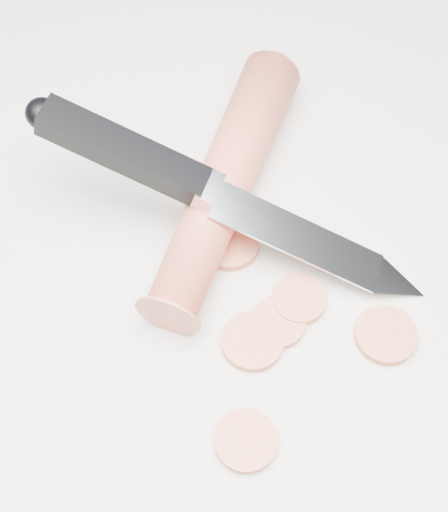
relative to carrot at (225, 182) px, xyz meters
name	(u,v)px	position (x,y,z in m)	size (l,w,h in m)	color
ground	(267,250)	(0.01, -0.05, -0.02)	(2.40, 2.40, 0.00)	silver
carrot	(225,182)	(0.00, 0.00, 0.00)	(0.04, 0.04, 0.20)	#DC523B
carrot_slice_0	(230,244)	(-0.01, -0.04, -0.02)	(0.04, 0.04, 0.01)	#DD6849
carrot_slice_1	(299,299)	(0.02, -0.09, -0.02)	(0.03, 0.03, 0.01)	#DD6849
carrot_slice_2	(246,440)	(-0.05, -0.16, -0.02)	(0.04, 0.04, 0.01)	#DD6849
carrot_slice_3	(386,335)	(0.06, -0.13, -0.02)	(0.04, 0.04, 0.01)	#DD6849
carrot_slice_4	(252,341)	(-0.02, -0.10, -0.02)	(0.04, 0.04, 0.01)	#DD6849
carrot_slice_5	(278,322)	(0.00, -0.10, -0.02)	(0.03, 0.03, 0.01)	#DD6849
kitchen_knife	(231,198)	(-0.01, -0.03, 0.02)	(0.22, 0.19, 0.08)	silver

